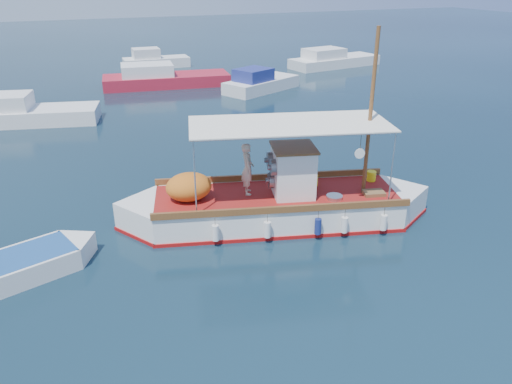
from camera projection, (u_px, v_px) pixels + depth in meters
name	position (u px, v px, depth m)	size (l,w,h in m)	color
ground	(271.00, 227.00, 16.08)	(160.00, 160.00, 0.00)	black
fishing_caique	(275.00, 205.00, 16.26)	(10.01, 4.66, 6.32)	white
bg_boat_nw	(20.00, 114.00, 26.73)	(7.92, 4.03, 1.80)	silver
bg_boat_n	(163.00, 79.00, 35.35)	(9.05, 3.93, 1.80)	#A81C2E
bg_boat_ne	(260.00, 84.00, 33.93)	(5.99, 4.43, 1.80)	silver
bg_boat_e	(332.00, 61.00, 42.50)	(8.37, 3.88, 1.80)	silver
bg_boat_far_n	(154.00, 61.00, 42.31)	(5.49, 2.16, 1.80)	silver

